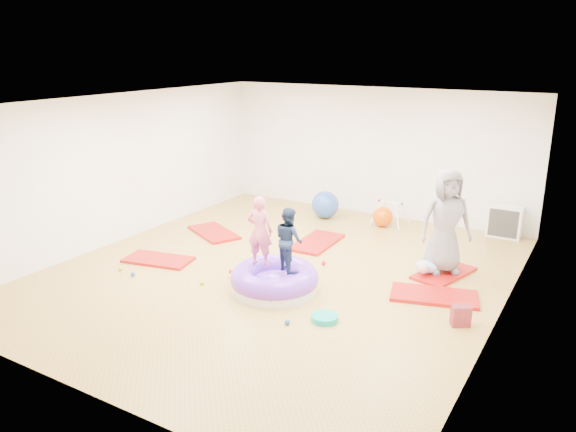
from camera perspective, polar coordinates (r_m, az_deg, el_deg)
The scene contains 19 objects.
room at distance 9.01m, azimuth -0.97°, elevation 2.57°, with size 7.01×8.01×2.81m.
gym_mat_front_left at distance 10.16m, azimuth -13.04°, elevation -4.34°, with size 1.18×0.59×0.05m, color maroon.
gym_mat_mid_left at distance 11.41m, azimuth -7.54°, elevation -1.68°, with size 1.23×0.61×0.05m, color maroon.
gym_mat_center_back at distance 10.77m, azimuth 2.93°, elevation -2.68°, with size 1.27×0.64×0.05m, color maroon.
gym_mat_right at distance 8.80m, azimuth 14.62°, elevation -7.85°, with size 1.28×0.64×0.05m, color maroon.
gym_mat_rear_right at distance 9.68m, azimuth 15.56°, elevation -5.62°, with size 1.16×0.58×0.05m, color maroon.
inflatable_cushion at distance 8.70m, azimuth -1.38°, elevation -6.55°, with size 1.37×1.37×0.43m.
child_pink at distance 8.62m, azimuth -2.90°, elevation -1.21°, with size 0.41×0.27×1.11m, color #E05E7A.
child_navy at distance 8.42m, azimuth 0.08°, elevation -2.08°, with size 0.48×0.37×0.99m, color #192743.
adult_caregiver at distance 9.44m, azimuth 15.74°, elevation -0.49°, with size 0.84×0.55×1.73m, color gray.
infant at distance 9.49m, azimuth 13.82°, elevation -5.06°, with size 0.37×0.37×0.22m.
ball_pit_balls at distance 9.20m, azimuth -7.09°, elevation -6.22°, with size 3.48×2.26×0.07m.
exercise_ball_blue at distance 12.31m, azimuth 3.80°, elevation 1.16°, with size 0.60×0.60×0.60m, color #284FA6.
exercise_ball_orange at distance 11.88m, azimuth 9.60°, elevation -0.08°, with size 0.42×0.42×0.42m, color #E45000.
infant_play_gym at distance 11.96m, azimuth 10.33°, elevation 0.67°, with size 0.67×0.64×0.51m.
cube_shelf at distance 11.82m, azimuth 21.15°, elevation -0.54°, with size 0.64×0.32×0.64m.
balance_disc at distance 7.86m, azimuth 3.75°, elevation -10.29°, with size 0.38×0.38×0.08m, color #0BA9A3.
backpack at distance 8.02m, azimuth 17.14°, elevation -9.67°, with size 0.25×0.15×0.29m, color red.
yellow_toy at distance 9.28m, azimuth -5.44°, elevation -6.09°, with size 0.22×0.22×0.03m, color yellow.
Camera 1 is at (4.58, -7.43, 3.63)m, focal length 35.00 mm.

